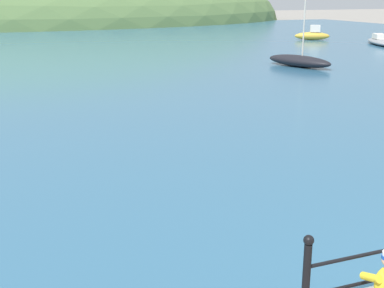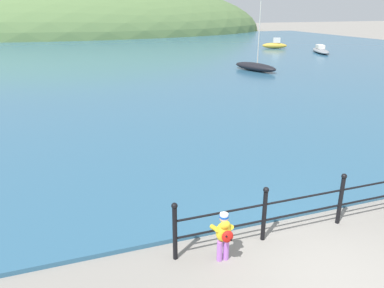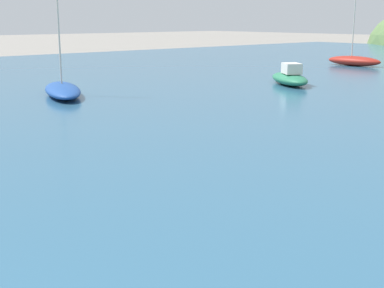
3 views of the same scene
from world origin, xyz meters
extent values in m
cube|color=#2D5B7A|center=(0.00, 32.00, 0.05)|extent=(80.00, 60.00, 0.10)
ellipsoid|color=#567542|center=(0.00, 70.66, 0.00)|extent=(71.41, 39.28, 18.72)
sphere|color=black|center=(-2.53, 1.50, 1.15)|extent=(0.12, 0.12, 0.12)
cylinder|color=yellow|center=(-1.83, 1.26, 0.67)|extent=(0.10, 0.32, 0.19)
ellipsoid|color=gold|center=(19.09, 33.67, 0.41)|extent=(2.76, 1.94, 0.61)
cube|color=silver|center=(19.27, 33.57, 0.99)|extent=(0.87, 0.72, 0.55)
ellipsoid|color=gray|center=(21.34, 28.40, 0.30)|extent=(3.03, 4.78, 0.40)
cube|color=silver|center=(21.49, 28.72, 0.68)|extent=(1.15, 1.47, 0.36)
ellipsoid|color=black|center=(9.43, 20.40, 0.39)|extent=(2.25, 4.02, 0.58)
cylinder|color=beige|center=(9.49, 20.21, 2.81)|extent=(0.07, 0.07, 4.26)
camera|label=1|loc=(-5.68, -2.99, 3.76)|focal=50.00mm
camera|label=2|loc=(-4.22, -4.26, 4.55)|focal=35.00mm
camera|label=3|loc=(4.06, 0.61, 3.17)|focal=50.00mm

